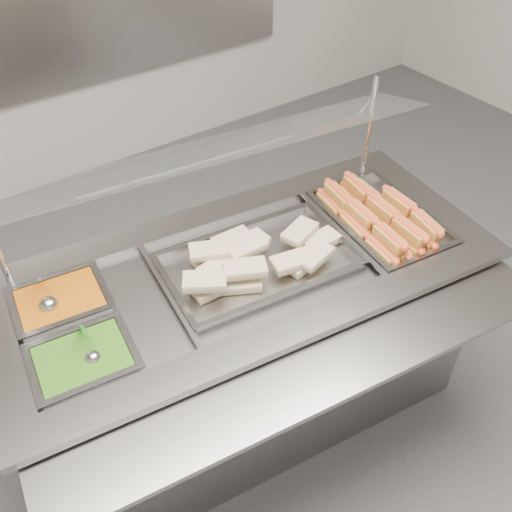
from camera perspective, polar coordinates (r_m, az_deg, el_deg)
ground at (r=2.39m, az=7.73°, el=-19.40°), size 6.00×6.00×0.00m
steam_counter at (r=2.17m, az=-1.05°, el=-8.75°), size 1.76×0.95×0.80m
tray_rail at (r=1.65m, az=6.24°, el=-11.47°), size 1.63×0.53×0.05m
sneeze_guard at (r=1.83m, az=-4.19°, el=10.36°), size 1.50×0.45×0.39m
pan_hotdogs at (r=2.16m, az=12.16°, el=3.12°), size 0.36×0.53×0.09m
pan_wraps at (r=1.92m, az=0.24°, el=-0.90°), size 0.65×0.43×0.06m
pan_beans at (r=1.90m, az=-18.82°, el=-4.84°), size 0.29×0.25×0.09m
pan_peas at (r=1.72m, az=-16.76°, el=-10.45°), size 0.29×0.25×0.09m
hotdogs_in_buns at (r=2.11m, az=12.01°, el=3.82°), size 0.27×0.48×0.11m
tortilla_wraps at (r=1.88m, az=-0.56°, el=-0.28°), size 0.61×0.33×0.09m
ladle at (r=1.86m, az=-20.05°, el=-4.53°), size 0.06×0.17×0.14m
serving_spoon at (r=1.68m, az=-16.14°, el=-9.32°), size 0.05×0.16×0.13m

